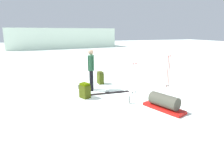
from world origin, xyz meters
name	(u,v)px	position (x,y,z in m)	size (l,w,h in m)	color
ground_plane	(112,90)	(0.00, 0.00, 0.00)	(80.00, 80.00, 0.00)	white
distant_snow_ridge	(62,38)	(0.46, 23.09, 1.42)	(15.41, 5.00, 2.84)	white
skier_standing	(91,68)	(-0.78, 0.34, 0.95)	(0.32, 0.54, 1.70)	black
ski_pair_near	(108,93)	(-0.30, -0.30, 0.01)	(1.81, 0.27, 0.05)	black
backpack_large_dark	(100,78)	(-0.14, 1.19, 0.28)	(0.25, 0.36, 0.57)	#414E13
backpack_bright	(85,91)	(-1.24, -0.48, 0.27)	(0.40, 0.44, 0.55)	#424C0F
ski_poles_planted_near	(134,77)	(0.66, -0.70, 0.68)	(0.21, 0.11, 1.22)	#ACB8C5
ski_poles_planted_far	(168,70)	(2.48, -0.35, 0.77)	(0.17, 0.10, 1.40)	maroon
gear_sled	(164,103)	(0.84, -2.41, 0.22)	(0.88, 1.40, 0.49)	red
sleeping_mat_rolled	(84,86)	(-1.01, 0.73, 0.09)	(0.18, 0.18, 0.55)	gray
thermos_bottle	(129,100)	(0.04, -1.57, 0.13)	(0.07, 0.07, 0.26)	#AEBEB5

